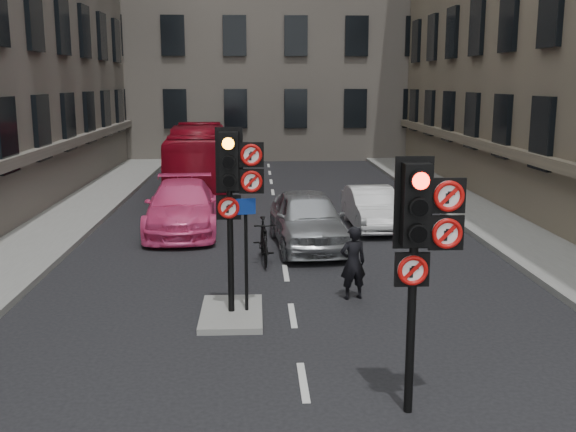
{
  "coord_description": "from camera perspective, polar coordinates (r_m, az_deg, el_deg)",
  "views": [
    {
      "loc": [
        -0.7,
        -7.62,
        4.55
      ],
      "look_at": [
        -0.23,
        2.06,
        2.6
      ],
      "focal_mm": 42.0,
      "sensor_mm": 36.0,
      "label": 1
    }
  ],
  "objects": [
    {
      "name": "motorcyclist",
      "position": [
        14.27,
        5.52,
        -3.96
      ],
      "size": [
        0.65,
        0.5,
        1.58
      ],
      "primitive_type": "imported",
      "rotation": [
        0.0,
        0.0,
        3.38
      ],
      "color": "black",
      "rests_on": "ground"
    },
    {
      "name": "centre_island",
      "position": [
        13.4,
        -4.8,
        -8.23
      ],
      "size": [
        1.2,
        2.0,
        0.12
      ],
      "primitive_type": "cube",
      "color": "gray",
      "rests_on": "ground"
    },
    {
      "name": "car_pink",
      "position": [
        20.85,
        -8.98,
        0.76
      ],
      "size": [
        2.42,
        5.34,
        1.52
      ],
      "primitive_type": "imported",
      "rotation": [
        0.0,
        0.0,
        0.06
      ],
      "color": "#F2478A",
      "rests_on": "ground"
    },
    {
      "name": "pavement_right",
      "position": [
        21.62,
        18.74,
        -1.17
      ],
      "size": [
        3.0,
        50.0,
        0.16
      ],
      "primitive_type": "cube",
      "color": "gray",
      "rests_on": "ground"
    },
    {
      "name": "signal_near",
      "position": [
        9.1,
        11.2,
        -1.33
      ],
      "size": [
        0.91,
        0.4,
        3.58
      ],
      "color": "black",
      "rests_on": "ground"
    },
    {
      "name": "car_silver",
      "position": [
        18.66,
        1.7,
        -0.27
      ],
      "size": [
        2.21,
        4.75,
        1.57
      ],
      "primitive_type": "imported",
      "rotation": [
        0.0,
        0.0,
        0.08
      ],
      "color": "#999DA0",
      "rests_on": "ground"
    },
    {
      "name": "motorcycle",
      "position": [
        17.09,
        -2.07,
        -2.11
      ],
      "size": [
        0.64,
        1.91,
        1.13
      ],
      "primitive_type": "imported",
      "rotation": [
        0.0,
        0.0,
        0.06
      ],
      "color": "black",
      "rests_on": "ground"
    },
    {
      "name": "bus_red",
      "position": [
        28.27,
        -7.61,
        4.82
      ],
      "size": [
        2.88,
        9.95,
        2.74
      ],
      "primitive_type": "imported",
      "rotation": [
        0.0,
        0.0,
        0.06
      ],
      "color": "maroon",
      "rests_on": "ground"
    },
    {
      "name": "signal_far",
      "position": [
        12.75,
        -4.61,
        3.01
      ],
      "size": [
        0.91,
        0.4,
        3.58
      ],
      "color": "black",
      "rests_on": "centre_island"
    },
    {
      "name": "pavement_left",
      "position": [
        21.15,
        -20.61,
        -1.57
      ],
      "size": [
        3.0,
        50.0,
        0.16
      ],
      "primitive_type": "cube",
      "color": "gray",
      "rests_on": "ground"
    },
    {
      "name": "info_sign",
      "position": [
        12.98,
        -3.58,
        -1.93
      ],
      "size": [
        0.38,
        0.15,
        2.24
      ],
      "rotation": [
        0.0,
        0.0,
        0.21
      ],
      "color": "black",
      "rests_on": "centre_island"
    },
    {
      "name": "car_white",
      "position": [
        21.28,
        7.11,
        0.7
      ],
      "size": [
        1.46,
        3.9,
        1.27
      ],
      "primitive_type": "imported",
      "rotation": [
        0.0,
        0.0,
        0.03
      ],
      "color": "silver",
      "rests_on": "ground"
    }
  ]
}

